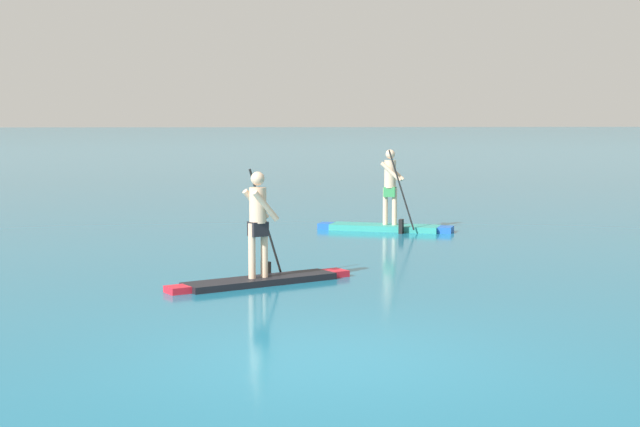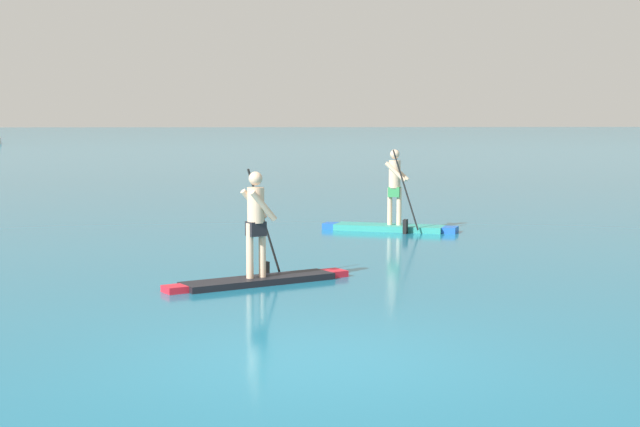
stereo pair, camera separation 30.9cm
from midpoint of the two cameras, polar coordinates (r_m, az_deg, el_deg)
ground at (r=10.35m, az=0.72°, el=-8.56°), size 440.00×440.00×0.00m
paddleboarder_mid_center at (r=14.81m, az=-3.07°, el=-2.61°), size 2.88×1.75×1.79m
paddleboarder_far_right at (r=21.72m, az=4.65°, el=-0.12°), size 3.01×1.55×1.84m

